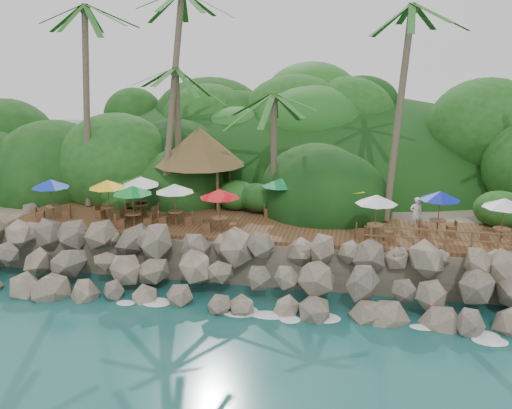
# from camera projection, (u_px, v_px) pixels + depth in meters

# --- Properties ---
(ground) EXTENTS (140.00, 140.00, 0.00)m
(ground) POSITION_uv_depth(u_px,v_px,m) (229.00, 316.00, 23.92)
(ground) COLOR #19514F
(ground) RESTS_ON ground
(land_base) EXTENTS (32.00, 25.20, 2.10)m
(land_base) POSITION_uv_depth(u_px,v_px,m) (284.00, 201.00, 38.83)
(land_base) COLOR gray
(land_base) RESTS_ON ground
(jungle_hill) EXTENTS (44.80, 28.00, 15.40)m
(jungle_hill) POSITION_uv_depth(u_px,v_px,m) (297.00, 191.00, 46.21)
(jungle_hill) COLOR #143811
(jungle_hill) RESTS_ON ground
(seawall) EXTENTS (29.00, 4.00, 2.30)m
(seawall) POSITION_uv_depth(u_px,v_px,m) (239.00, 274.00, 25.52)
(seawall) COLOR gray
(seawall) RESTS_ON ground
(terrace) EXTENTS (26.00, 5.00, 0.20)m
(terrace) POSITION_uv_depth(u_px,v_px,m) (256.00, 227.00, 29.05)
(terrace) COLOR brown
(terrace) RESTS_ON land_base
(jungle_foliage) EXTENTS (44.00, 16.00, 12.00)m
(jungle_foliage) POSITION_uv_depth(u_px,v_px,m) (281.00, 220.00, 38.15)
(jungle_foliage) COLOR #143811
(jungle_foliage) RESTS_ON ground
(foam_line) EXTENTS (25.20, 0.80, 0.06)m
(foam_line) POSITION_uv_depth(u_px,v_px,m) (231.00, 312.00, 24.19)
(foam_line) COLOR white
(foam_line) RESTS_ON ground
(palms) EXTENTS (31.64, 7.01, 13.25)m
(palms) POSITION_uv_depth(u_px,v_px,m) (272.00, 34.00, 29.26)
(palms) COLOR brown
(palms) RESTS_ON ground
(palapa) EXTENTS (5.26, 5.26, 4.60)m
(palapa) POSITION_uv_depth(u_px,v_px,m) (200.00, 146.00, 32.15)
(palapa) COLOR brown
(palapa) RESTS_ON ground
(dining_clusters) EXTENTS (24.73, 5.22, 2.18)m
(dining_clusters) POSITION_uv_depth(u_px,v_px,m) (238.00, 191.00, 28.47)
(dining_clusters) COLOR brown
(dining_clusters) RESTS_ON terrace
(railing) EXTENTS (8.30, 0.10, 1.00)m
(railing) POSITION_uv_depth(u_px,v_px,m) (459.00, 239.00, 24.83)
(railing) COLOR brown
(railing) RESTS_ON terrace
(waiter) EXTENTS (0.69, 0.51, 1.74)m
(waiter) POSITION_uv_depth(u_px,v_px,m) (416.00, 214.00, 27.82)
(waiter) COLOR white
(waiter) RESTS_ON terrace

